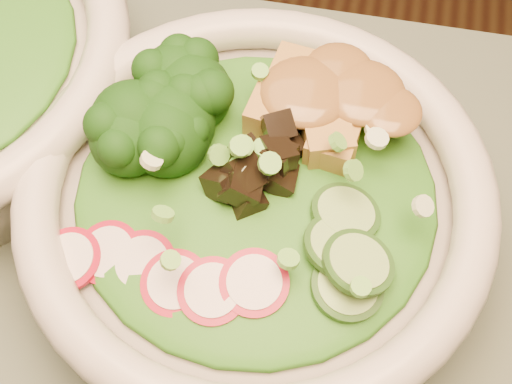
# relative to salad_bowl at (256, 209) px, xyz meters

# --- Properties ---
(salad_bowl) EXTENTS (0.29, 0.29, 0.08)m
(salad_bowl) POSITION_rel_salad_bowl_xyz_m (0.00, 0.00, 0.00)
(salad_bowl) COLOR beige
(salad_bowl) RESTS_ON dining_table
(lettuce_bed) EXTENTS (0.22, 0.22, 0.03)m
(lettuce_bed) POSITION_rel_salad_bowl_xyz_m (0.00, -0.00, 0.02)
(lettuce_bed) COLOR #1F5612
(lettuce_bed) RESTS_ON salad_bowl
(broccoli_florets) EXTENTS (0.11, 0.10, 0.05)m
(broccoli_florets) POSITION_rel_salad_bowl_xyz_m (-0.06, 0.03, 0.04)
(broccoli_florets) COLOR black
(broccoli_florets) RESTS_ON salad_bowl
(radish_slices) EXTENTS (0.13, 0.08, 0.02)m
(radish_slices) POSITION_rel_salad_bowl_xyz_m (-0.03, -0.06, 0.03)
(radish_slices) COLOR maroon
(radish_slices) RESTS_ON salad_bowl
(cucumber_slices) EXTENTS (0.10, 0.10, 0.04)m
(cucumber_slices) POSITION_rel_salad_bowl_xyz_m (0.06, -0.04, 0.04)
(cucumber_slices) COLOR #9EC56D
(cucumber_slices) RESTS_ON salad_bowl
(mushroom_heap) EXTENTS (0.10, 0.10, 0.04)m
(mushroom_heap) POSITION_rel_salad_bowl_xyz_m (0.01, 0.01, 0.04)
(mushroom_heap) COLOR black
(mushroom_heap) RESTS_ON salad_bowl
(tofu_cubes) EXTENTS (0.11, 0.09, 0.04)m
(tofu_cubes) POSITION_rel_salad_bowl_xyz_m (0.03, 0.06, 0.04)
(tofu_cubes) COLOR #A77837
(tofu_cubes) RESTS_ON salad_bowl
(peanut_sauce) EXTENTS (0.08, 0.06, 0.02)m
(peanut_sauce) POSITION_rel_salad_bowl_xyz_m (0.03, 0.06, 0.05)
(peanut_sauce) COLOR brown
(peanut_sauce) RESTS_ON tofu_cubes
(scallion_garnish) EXTENTS (0.21, 0.21, 0.03)m
(scallion_garnish) POSITION_rel_salad_bowl_xyz_m (0.00, -0.00, 0.05)
(scallion_garnish) COLOR #67B841
(scallion_garnish) RESTS_ON salad_bowl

